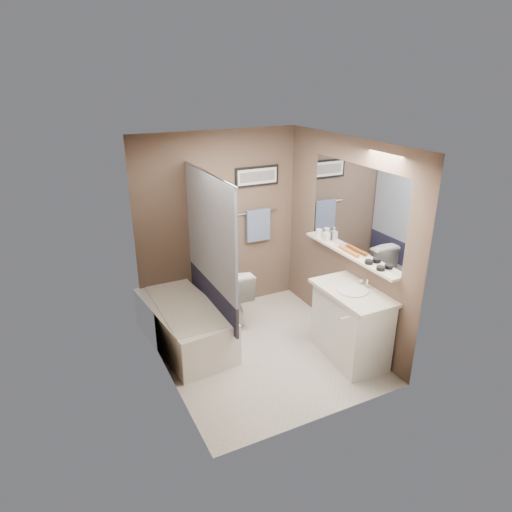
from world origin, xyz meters
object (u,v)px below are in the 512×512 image
vanity (351,326)px  hair_brush_back (345,249)px  bathtub (184,325)px  candle_bowl_near (381,268)px  soap_bottle (326,235)px  hair_brush_front (352,253)px  candle_bowl_far (369,262)px  glass_jar (319,233)px  toilet (230,294)px

vanity → hair_brush_back: 0.88m
bathtub → candle_bowl_near: 2.36m
soap_bottle → hair_brush_back: bearing=-90.0°
vanity → hair_brush_front: 0.82m
hair_brush_front → soap_bottle: (0.00, 0.52, 0.06)m
bathtub → candle_bowl_far: candle_bowl_far is taller
bathtub → glass_jar: glass_jar is taller
toilet → vanity: vanity is taller
toilet → candle_bowl_near: (1.08, -1.53, 0.75)m
bathtub → vanity: 1.95m
bathtub → soap_bottle: size_ratio=9.51×
candle_bowl_near → candle_bowl_far: bearing=90.0°
toilet → soap_bottle: size_ratio=4.82×
bathtub → hair_brush_front: (1.79, -0.80, 0.89)m
glass_jar → toilet: bearing=160.8°
candle_bowl_near → hair_brush_front: 0.48m
hair_brush_front → glass_jar: size_ratio=2.20×
glass_jar → hair_brush_back: bearing=-90.0°
candle_bowl_far → soap_bottle: 0.81m
toilet → glass_jar: (1.08, -0.38, 0.78)m
hair_brush_back → soap_bottle: 0.39m
toilet → glass_jar: glass_jar is taller
candle_bowl_near → bathtub: bearing=144.5°
bathtub → vanity: size_ratio=1.67×
soap_bottle → hair_brush_front: bearing=-90.0°
glass_jar → soap_bottle: bearing=-90.0°
candle_bowl_near → soap_bottle: (0.00, 1.00, 0.06)m
toilet → glass_jar: size_ratio=7.61×
vanity → soap_bottle: (0.19, 0.83, 0.79)m
vanity → candle_bowl_far: candle_bowl_far is taller
bathtub → soap_bottle: soap_bottle is taller
candle_bowl_far → hair_brush_front: hair_brush_front is taller
vanity → hair_brush_back: bearing=71.2°
toilet → hair_brush_front: bearing=137.4°
candle_bowl_near → soap_bottle: soap_bottle is taller
vanity → candle_bowl_near: (0.19, -0.17, 0.73)m
candle_bowl_far → glass_jar: size_ratio=0.90×
toilet → hair_brush_front: (1.08, -1.05, 0.76)m
candle_bowl_far → hair_brush_front: (0.00, 0.29, 0.00)m
candle_bowl_near → vanity: bearing=137.0°
hair_brush_back → toilet: bearing=139.6°
vanity → toilet: bearing=127.6°
candle_bowl_far → vanity: bearing=-174.9°
vanity → hair_brush_back: size_ratio=4.09×
vanity → soap_bottle: bearing=81.5°
toilet → bathtub: bearing=21.7°
glass_jar → vanity: bearing=-100.7°
bathtub → toilet: size_ratio=1.97×
hair_brush_front → glass_jar: bearing=90.0°
hair_brush_front → toilet: bearing=135.7°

